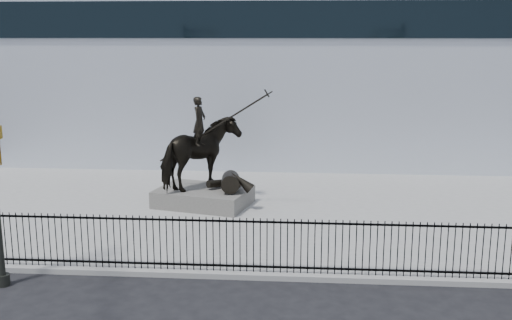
{
  "coord_description": "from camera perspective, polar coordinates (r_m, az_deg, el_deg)",
  "views": [
    {
      "loc": [
        0.66,
        -13.77,
        6.41
      ],
      "look_at": [
        -0.86,
        6.0,
        2.2
      ],
      "focal_mm": 42.0,
      "sensor_mm": 36.0,
      "label": 1
    }
  ],
  "objects": [
    {
      "name": "plaza",
      "position": [
        21.72,
        2.47,
        -4.99
      ],
      "size": [
        30.0,
        12.0,
        0.15
      ],
      "primitive_type": "cube",
      "color": "gray",
      "rests_on": "ground"
    },
    {
      "name": "building",
      "position": [
        33.83,
        3.3,
        8.72
      ],
      "size": [
        44.0,
        14.0,
        9.0
      ],
      "primitive_type": "cube",
      "color": "white",
      "rests_on": "ground"
    },
    {
      "name": "ground",
      "position": [
        15.2,
        1.53,
        -12.97
      ],
      "size": [
        120.0,
        120.0,
        0.0
      ],
      "primitive_type": "plane",
      "color": "black",
      "rests_on": "ground"
    },
    {
      "name": "picket_fence",
      "position": [
        16.01,
        1.78,
        -8.15
      ],
      "size": [
        22.1,
        0.1,
        1.5
      ],
      "color": "black",
      "rests_on": "plaza"
    },
    {
      "name": "equestrian_statue",
      "position": [
        21.95,
        -4.95,
        0.52
      ],
      "size": [
        4.12,
        3.08,
        3.59
      ],
      "rotation": [
        0.0,
        0.0,
        -0.25
      ],
      "color": "black",
      "rests_on": "statue_plinth"
    },
    {
      "name": "statue_plinth",
      "position": [
        22.35,
        -5.03,
        -3.51
      ],
      "size": [
        3.76,
        3.01,
        0.62
      ],
      "primitive_type": "cube",
      "rotation": [
        0.0,
        0.0,
        -0.25
      ],
      "color": "#53514C",
      "rests_on": "plaza"
    }
  ]
}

